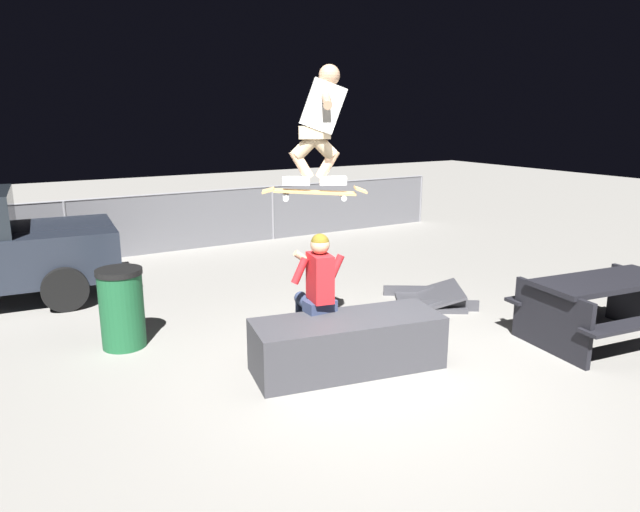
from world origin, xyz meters
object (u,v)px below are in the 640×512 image
Objects in this scene: skater_airborne at (320,120)px; kicker_ramp at (429,299)px; picnic_table_back at (603,300)px; ledge_box_main at (348,344)px; skateboard at (315,192)px; person_sitting_on_ledge at (316,287)px; trash_bin at (122,308)px.

kicker_ramp is (2.36, 1.00, -2.47)m from skater_airborne.
picnic_table_back is at bearing -18.79° from skater_airborne.
skateboard is at bearing 138.69° from ledge_box_main.
picnic_table_back is at bearing -18.94° from skateboard.
skateboard reaches higher than kicker_ramp.
picnic_table_back is (3.15, -1.07, -2.02)m from skater_airborne.
kicker_ramp is at bearing 22.84° from skater_airborne.
skateboard is (-0.15, -0.22, 1.05)m from person_sitting_on_ledge.
trash_bin is at bearing 135.60° from skateboard.
skateboard is (-0.26, 0.23, 1.55)m from ledge_box_main.
picnic_table_back is (3.05, -1.31, -0.29)m from person_sitting_on_ledge.
ledge_box_main is at bearing -75.73° from person_sitting_on_ledge.
person_sitting_on_ledge reaches higher than kicker_ramp.
skater_airborne is (-0.10, -0.24, 1.73)m from person_sitting_on_ledge.
kicker_ramp is 2.25m from picnic_table_back.
skateboard reaches higher than trash_bin.
skateboard is at bearing -158.12° from kicker_ramp.
picnic_table_back is (3.20, -1.10, -1.33)m from skateboard.
person_sitting_on_ledge is 1.24× the size of skater_airborne.
person_sitting_on_ledge reaches higher than ledge_box_main.
trash_bin is (-1.65, 1.59, -2.06)m from skater_airborne.
skater_airborne reaches higher than ledge_box_main.
ledge_box_main is at bearing -41.31° from skateboard.
person_sitting_on_ledge is at bearing 156.73° from picnic_table_back.
skateboard reaches higher than person_sitting_on_ledge.
kicker_ramp is (2.16, 1.20, -0.22)m from ledge_box_main.
trash_bin is at bearing 142.25° from person_sitting_on_ledge.
person_sitting_on_ledge is at bearing 104.27° from ledge_box_main.
person_sitting_on_ledge is (-0.11, 0.44, 0.51)m from ledge_box_main.
skater_airborne is 3.89m from picnic_table_back.
trash_bin is (-4.01, 0.60, 0.41)m from kicker_ramp.
trash_bin is (-1.86, 1.79, 0.18)m from ledge_box_main.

